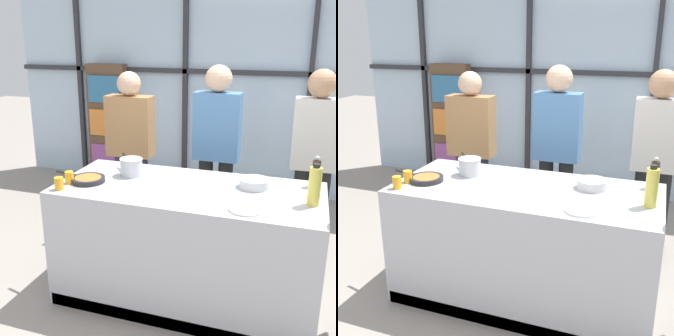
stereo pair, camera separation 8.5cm
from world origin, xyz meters
The scene contains 15 objects.
ground_plane centered at (0.00, 0.00, 0.00)m, with size 18.00×18.00×0.00m, color gray.
back_window_wall centered at (0.00, 2.55, 1.40)m, with size 6.40×0.10×2.80m.
bookshelf centered at (-1.83, 2.36, 0.81)m, with size 0.54×0.19×1.62m.
demo_island centered at (0.00, 0.00, 0.46)m, with size 1.94×0.88×0.92m.
spectator_far_left centered at (-0.87, 0.95, 0.93)m, with size 0.46×0.23×1.65m.
spectator_center_left centered at (0.00, 0.95, 1.00)m, with size 0.43×0.24×1.74m.
spectator_center_right centered at (0.87, 0.95, 1.00)m, with size 0.40×0.24×1.72m.
frying_pan centered at (-0.76, -0.12, 0.94)m, with size 0.46×0.26×0.04m.
saucepan centered at (-0.51, 0.13, 0.99)m, with size 0.26×0.29×0.14m.
white_plate centered at (0.47, -0.29, 0.92)m, with size 0.22×0.22×0.01m, color white.
mixing_bowl centered at (0.46, 0.15, 0.95)m, with size 0.22×0.22×0.07m.
oil_bottle centered at (0.87, -0.06, 1.05)m, with size 0.08×0.08×0.28m.
pepper_grinder centered at (0.88, 0.32, 1.02)m, with size 0.06×0.06×0.23m.
juice_glass_near centered at (-0.87, -0.34, 0.96)m, with size 0.07×0.07×0.09m, color orange.
juice_glass_far centered at (-0.87, -0.20, 0.96)m, with size 0.07×0.07×0.09m, color orange.
Camera 1 is at (0.79, -2.79, 1.99)m, focal length 45.00 mm.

